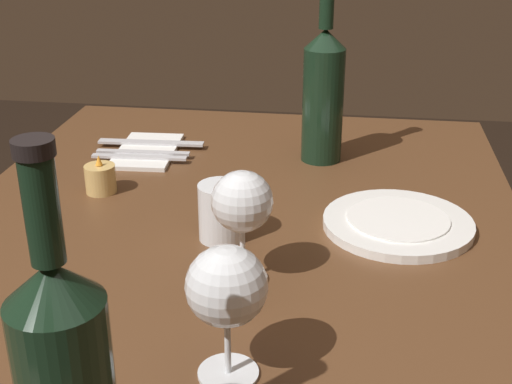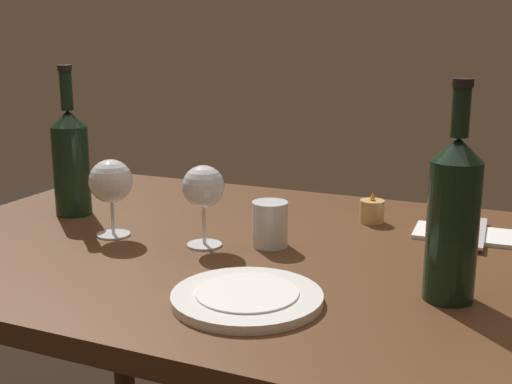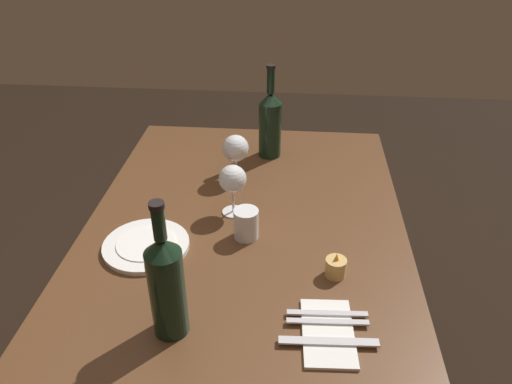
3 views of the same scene
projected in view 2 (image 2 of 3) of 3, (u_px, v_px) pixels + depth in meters
dining_table at (249, 289)px, 1.27m from camera, size 1.30×0.90×0.74m
wine_glass_left at (111, 183)px, 1.28m from camera, size 0.09×0.09×0.15m
wine_glass_right at (203, 188)px, 1.21m from camera, size 0.08×0.08×0.15m
wine_bottle at (71, 160)px, 1.43m from camera, size 0.08×0.08×0.32m
wine_bottle_second at (453, 216)px, 0.96m from camera, size 0.08×0.08×0.33m
water_tumbler at (270, 227)px, 1.23m from camera, size 0.07×0.07×0.09m
votive_candle at (372, 212)px, 1.39m from camera, size 0.05×0.05×0.07m
dinner_plate at (247, 297)px, 0.98m from camera, size 0.23×0.23×0.02m
folded_napkin at (464, 234)px, 1.30m from camera, size 0.20×0.12×0.01m
fork_inner at (451, 230)px, 1.30m from camera, size 0.02×0.18×0.00m
fork_outer at (438, 228)px, 1.31m from camera, size 0.02×0.18×0.00m
table_knife at (480, 233)px, 1.28m from camera, size 0.03×0.21×0.00m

